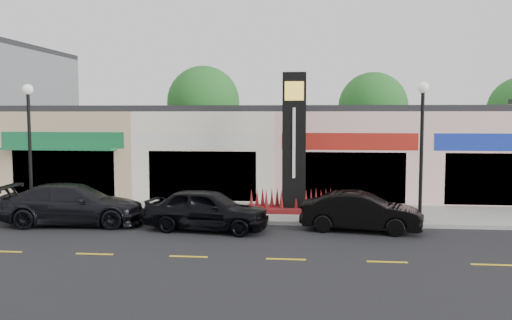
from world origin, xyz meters
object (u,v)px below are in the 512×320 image
(lamp_west_near, at_px, (29,136))
(car_black_conv, at_px, (361,212))
(car_dark_sedan, at_px, (74,204))
(lamp_east_near, at_px, (422,137))
(car_black_sedan, at_px, (207,209))
(pylon_sign, at_px, (294,163))

(lamp_west_near, bearing_deg, car_black_conv, -5.08)
(lamp_west_near, relative_size, car_dark_sedan, 0.98)
(lamp_east_near, bearing_deg, car_black_sedan, -168.34)
(lamp_east_near, xyz_separation_m, car_black_conv, (-2.40, -1.21, -2.75))
(car_black_sedan, bearing_deg, lamp_west_near, 86.00)
(car_dark_sedan, xyz_separation_m, car_black_sedan, (5.43, -0.51, -0.02))
(lamp_east_near, height_order, car_dark_sedan, lamp_east_near)
(lamp_east_near, distance_m, pylon_sign, 5.42)
(lamp_east_near, bearing_deg, lamp_west_near, 180.00)
(lamp_west_near, bearing_deg, lamp_east_near, 0.00)
(pylon_sign, relative_size, car_black_conv, 1.36)
(lamp_west_near, xyz_separation_m, lamp_east_near, (16.00, 0.00, 0.00))
(lamp_west_near, relative_size, car_black_conv, 1.24)
(car_dark_sedan, relative_size, car_black_sedan, 1.20)
(lamp_west_near, relative_size, car_black_sedan, 1.17)
(lamp_west_near, bearing_deg, pylon_sign, 8.77)
(lamp_west_near, relative_size, pylon_sign, 0.91)
(lamp_west_near, xyz_separation_m, pylon_sign, (11.00, 1.70, -1.20))
(pylon_sign, height_order, car_black_sedan, pylon_sign)
(pylon_sign, relative_size, car_black_sedan, 1.28)
(pylon_sign, height_order, car_dark_sedan, pylon_sign)
(car_black_sedan, bearing_deg, pylon_sign, -34.93)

